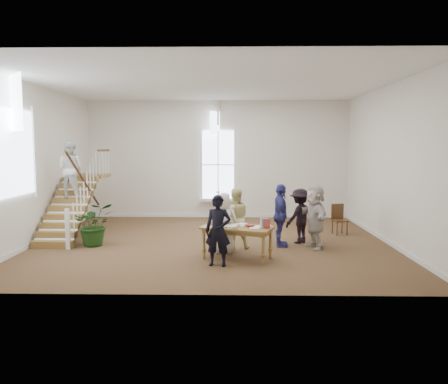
{
  "coord_description": "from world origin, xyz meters",
  "views": [
    {
      "loc": [
        0.57,
        -12.38,
        2.76
      ],
      "look_at": [
        0.31,
        0.4,
        1.42
      ],
      "focal_mm": 35.0,
      "sensor_mm": 36.0,
      "label": 1
    }
  ],
  "objects_px": {
    "police_officer": "(218,231)",
    "floor_plant": "(94,224)",
    "woman_cluster_a": "(281,215)",
    "side_chair": "(339,218)",
    "library_table": "(238,230)",
    "person_yellow": "(235,218)",
    "elderly_woman": "(224,223)",
    "woman_cluster_b": "(300,216)",
    "woman_cluster_c": "(315,217)"
  },
  "relations": [
    {
      "from": "library_table",
      "to": "woman_cluster_a",
      "type": "relative_size",
      "value": 1.09
    },
    {
      "from": "police_officer",
      "to": "person_yellow",
      "type": "bearing_deg",
      "value": 86.73
    },
    {
      "from": "woman_cluster_b",
      "to": "person_yellow",
      "type": "bearing_deg",
      "value": -18.76
    },
    {
      "from": "person_yellow",
      "to": "woman_cluster_a",
      "type": "distance_m",
      "value": 1.28
    },
    {
      "from": "side_chair",
      "to": "woman_cluster_c",
      "type": "bearing_deg",
      "value": -132.81
    },
    {
      "from": "elderly_woman",
      "to": "woman_cluster_c",
      "type": "relative_size",
      "value": 0.91
    },
    {
      "from": "library_table",
      "to": "woman_cluster_b",
      "type": "distance_m",
      "value": 2.53
    },
    {
      "from": "person_yellow",
      "to": "woman_cluster_b",
      "type": "bearing_deg",
      "value": -167.59
    },
    {
      "from": "woman_cluster_a",
      "to": "woman_cluster_b",
      "type": "distance_m",
      "value": 0.75
    },
    {
      "from": "woman_cluster_b",
      "to": "woman_cluster_c",
      "type": "height_order",
      "value": "woman_cluster_c"
    },
    {
      "from": "person_yellow",
      "to": "police_officer",
      "type": "bearing_deg",
      "value": 69.14
    },
    {
      "from": "police_officer",
      "to": "person_yellow",
      "type": "height_order",
      "value": "police_officer"
    },
    {
      "from": "elderly_woman",
      "to": "woman_cluster_a",
      "type": "bearing_deg",
      "value": -151.02
    },
    {
      "from": "library_table",
      "to": "elderly_woman",
      "type": "bearing_deg",
      "value": 140.98
    },
    {
      "from": "elderly_woman",
      "to": "woman_cluster_b",
      "type": "bearing_deg",
      "value": -147.55
    },
    {
      "from": "woman_cluster_a",
      "to": "library_table",
      "type": "bearing_deg",
      "value": 139.91
    },
    {
      "from": "woman_cluster_c",
      "to": "police_officer",
      "type": "bearing_deg",
      "value": -70.12
    },
    {
      "from": "library_table",
      "to": "person_yellow",
      "type": "relative_size",
      "value": 1.15
    },
    {
      "from": "woman_cluster_a",
      "to": "woman_cluster_b",
      "type": "bearing_deg",
      "value": -51.34
    },
    {
      "from": "floor_plant",
      "to": "side_chair",
      "type": "relative_size",
      "value": 1.26
    },
    {
      "from": "police_officer",
      "to": "woman_cluster_b",
      "type": "distance_m",
      "value": 3.32
    },
    {
      "from": "woman_cluster_b",
      "to": "woman_cluster_c",
      "type": "relative_size",
      "value": 0.9
    },
    {
      "from": "library_table",
      "to": "floor_plant",
      "type": "relative_size",
      "value": 1.57
    },
    {
      "from": "elderly_woman",
      "to": "woman_cluster_b",
      "type": "height_order",
      "value": "elderly_woman"
    },
    {
      "from": "police_officer",
      "to": "woman_cluster_c",
      "type": "bearing_deg",
      "value": 44.63
    },
    {
      "from": "side_chair",
      "to": "woman_cluster_b",
      "type": "bearing_deg",
      "value": -150.53
    },
    {
      "from": "police_officer",
      "to": "woman_cluster_c",
      "type": "xyz_separation_m",
      "value": [
        2.55,
        1.79,
        0.04
      ]
    },
    {
      "from": "library_table",
      "to": "woman_cluster_b",
      "type": "height_order",
      "value": "woman_cluster_b"
    },
    {
      "from": "person_yellow",
      "to": "woman_cluster_c",
      "type": "relative_size",
      "value": 0.95
    },
    {
      "from": "woman_cluster_c",
      "to": "side_chair",
      "type": "xyz_separation_m",
      "value": [
        1.12,
        1.94,
        -0.33
      ]
    },
    {
      "from": "woman_cluster_a",
      "to": "floor_plant",
      "type": "height_order",
      "value": "woman_cluster_a"
    },
    {
      "from": "woman_cluster_a",
      "to": "floor_plant",
      "type": "relative_size",
      "value": 1.44
    },
    {
      "from": "elderly_woman",
      "to": "person_yellow",
      "type": "bearing_deg",
      "value": -117.42
    },
    {
      "from": "floor_plant",
      "to": "woman_cluster_b",
      "type": "bearing_deg",
      "value": 4.37
    },
    {
      "from": "floor_plant",
      "to": "woman_cluster_a",
      "type": "bearing_deg",
      "value": -0.1
    },
    {
      "from": "woman_cluster_c",
      "to": "floor_plant",
      "type": "distance_m",
      "value": 6.08
    },
    {
      "from": "person_yellow",
      "to": "floor_plant",
      "type": "bearing_deg",
      "value": -11.6
    },
    {
      "from": "elderly_woman",
      "to": "side_chair",
      "type": "relative_size",
      "value": 1.66
    },
    {
      "from": "police_officer",
      "to": "elderly_woman",
      "type": "relative_size",
      "value": 1.05
    },
    {
      "from": "woman_cluster_a",
      "to": "woman_cluster_c",
      "type": "bearing_deg",
      "value": -100.74
    },
    {
      "from": "person_yellow",
      "to": "woman_cluster_b",
      "type": "height_order",
      "value": "person_yellow"
    },
    {
      "from": "woman_cluster_b",
      "to": "library_table",
      "type": "bearing_deg",
      "value": 5.65
    },
    {
      "from": "library_table",
      "to": "police_officer",
      "type": "distance_m",
      "value": 0.81
    },
    {
      "from": "police_officer",
      "to": "floor_plant",
      "type": "relative_size",
      "value": 1.37
    },
    {
      "from": "woman_cluster_a",
      "to": "side_chair",
      "type": "bearing_deg",
      "value": -47.45
    },
    {
      "from": "library_table",
      "to": "floor_plant",
      "type": "height_order",
      "value": "floor_plant"
    },
    {
      "from": "person_yellow",
      "to": "woman_cluster_c",
      "type": "xyz_separation_m",
      "value": [
        2.15,
        0.04,
        0.04
      ]
    },
    {
      "from": "woman_cluster_a",
      "to": "woman_cluster_b",
      "type": "height_order",
      "value": "woman_cluster_a"
    },
    {
      "from": "library_table",
      "to": "side_chair",
      "type": "height_order",
      "value": "side_chair"
    },
    {
      "from": "library_table",
      "to": "person_yellow",
      "type": "distance_m",
      "value": 1.1
    }
  ]
}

